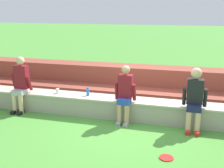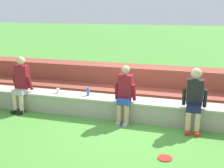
{
  "view_description": "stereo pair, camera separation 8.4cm",
  "coord_description": "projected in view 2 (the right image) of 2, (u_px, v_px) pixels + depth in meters",
  "views": [
    {
      "loc": [
        1.21,
        -6.15,
        2.59
      ],
      "look_at": [
        -0.58,
        0.26,
        0.83
      ],
      "focal_mm": 46.12,
      "sensor_mm": 36.0,
      "label": 1
    },
    {
      "loc": [
        1.3,
        -6.13,
        2.59
      ],
      "look_at": [
        -0.58,
        0.26,
        0.83
      ],
      "focal_mm": 46.12,
      "sensor_mm": 36.0,
      "label": 2
    }
  ],
  "objects": [
    {
      "name": "person_center",
      "position": [
        125.0,
        93.0,
        6.56
      ],
      "size": [
        0.49,
        0.48,
        1.34
      ],
      "color": "tan",
      "rests_on": "ground"
    },
    {
      "name": "brick_bleachers",
      "position": [
        145.0,
        89.0,
        8.02
      ],
      "size": [
        12.14,
        1.42,
        0.99
      ],
      "color": "brown",
      "rests_on": "ground"
    },
    {
      "name": "stone_seating_wall",
      "position": [
        135.0,
        109.0,
        6.88
      ],
      "size": [
        9.92,
        0.57,
        0.48
      ],
      "color": "#A8A08E",
      "rests_on": "ground"
    },
    {
      "name": "ground_plane",
      "position": [
        133.0,
        123.0,
        6.7
      ],
      "size": [
        80.0,
        80.0,
        0.0
      ],
      "primitive_type": "plane",
      "color": "#4C9338"
    },
    {
      "name": "water_bottle_near_left",
      "position": [
        88.0,
        92.0,
        7.14
      ],
      "size": [
        0.08,
        0.08,
        0.2
      ],
      "color": "blue",
      "rests_on": "stone_seating_wall"
    },
    {
      "name": "plastic_cup_right_end",
      "position": [
        58.0,
        91.0,
        7.35
      ],
      "size": [
        0.08,
        0.08,
        0.13
      ],
      "primitive_type": "cylinder",
      "color": "white",
      "rests_on": "stone_seating_wall"
    },
    {
      "name": "person_right_of_center",
      "position": [
        194.0,
        98.0,
        6.12
      ],
      "size": [
        0.52,
        0.54,
        1.37
      ],
      "color": "#DBAD89",
      "rests_on": "ground"
    },
    {
      "name": "person_left_of_center",
      "position": [
        21.0,
        83.0,
        7.33
      ],
      "size": [
        0.52,
        0.52,
        1.41
      ],
      "color": "beige",
      "rests_on": "ground"
    },
    {
      "name": "frisbee",
      "position": [
        165.0,
        158.0,
        5.11
      ],
      "size": [
        0.26,
        0.26,
        0.02
      ],
      "primitive_type": "cylinder",
      "color": "red",
      "rests_on": "ground"
    }
  ]
}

